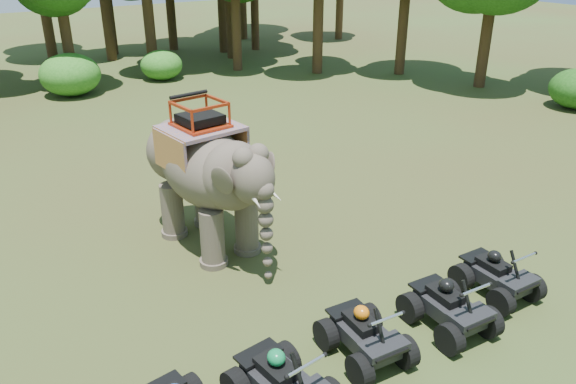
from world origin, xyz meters
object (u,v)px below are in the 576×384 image
at_px(atv_2, 366,329).
at_px(atv_3, 450,301).
at_px(atv_4, 498,270).
at_px(atv_1, 282,376).
at_px(elephant, 206,175).

xyz_separation_m(atv_2, atv_3, (1.88, -0.23, 0.01)).
bearing_deg(atv_3, atv_4, 11.30).
distance_m(atv_1, atv_2, 1.89).
distance_m(atv_2, atv_4, 3.57).
height_order(atv_1, atv_4, atv_1).
xyz_separation_m(elephant, atv_1, (-1.31, -5.47, -1.18)).
bearing_deg(elephant, atv_1, -110.68).
bearing_deg(atv_4, atv_2, -178.43).
distance_m(atv_1, atv_3, 3.75).
relative_size(atv_2, atv_3, 0.98).
height_order(atv_2, atv_3, atv_3).
distance_m(elephant, atv_2, 5.41).
distance_m(elephant, atv_4, 6.77).
xyz_separation_m(elephant, atv_3, (2.44, -5.47, -1.20)).
bearing_deg(atv_2, atv_3, -3.45).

